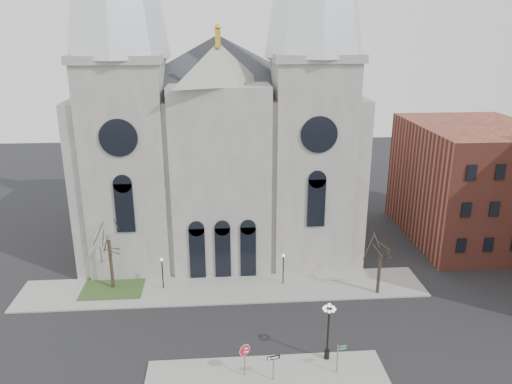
{
  "coord_description": "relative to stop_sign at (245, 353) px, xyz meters",
  "views": [
    {
      "loc": [
        -0.17,
        -33.19,
        24.9
      ],
      "look_at": [
        2.99,
        8.0,
        11.14
      ],
      "focal_mm": 35.0,
      "sensor_mm": 36.0,
      "label": 1
    }
  ],
  "objects": [
    {
      "name": "ground",
      "position": [
        -1.37,
        2.18,
        -2.04
      ],
      "size": [
        160.0,
        160.0,
        0.0
      ],
      "primitive_type": "plane",
      "color": "black",
      "rests_on": "ground"
    },
    {
      "name": "sidewalk_far",
      "position": [
        -1.37,
        13.18,
        -1.97
      ],
      "size": [
        40.0,
        6.0,
        0.14
      ],
      "primitive_type": "cube",
      "color": "gray",
      "rests_on": "ground"
    },
    {
      "name": "grass_patch",
      "position": [
        -12.37,
        14.18,
        -1.95
      ],
      "size": [
        6.0,
        5.0,
        0.18
      ],
      "primitive_type": "cube",
      "color": "#2F481F",
      "rests_on": "ground"
    },
    {
      "name": "cathedral",
      "position": [
        -1.37,
        25.04,
        16.44
      ],
      "size": [
        33.0,
        26.66,
        54.0
      ],
      "color": "gray",
      "rests_on": "ground"
    },
    {
      "name": "bg_building_brick",
      "position": [
        28.63,
        24.18,
        4.96
      ],
      "size": [
        14.0,
        18.0,
        14.0
      ],
      "primitive_type": "cube",
      "color": "brown",
      "rests_on": "ground"
    },
    {
      "name": "tree_left",
      "position": [
        -12.37,
        14.18,
        3.54
      ],
      "size": [
        3.2,
        3.2,
        7.5
      ],
      "color": "black",
      "rests_on": "ground"
    },
    {
      "name": "tree_right",
      "position": [
        13.63,
        11.18,
        2.43
      ],
      "size": [
        3.2,
        3.2,
        6.0
      ],
      "color": "black",
      "rests_on": "ground"
    },
    {
      "name": "ped_lamp_left",
      "position": [
        -7.37,
        13.68,
        0.29
      ],
      "size": [
        0.32,
        0.32,
        3.26
      ],
      "color": "black",
      "rests_on": "sidewalk_far"
    },
    {
      "name": "ped_lamp_right",
      "position": [
        4.63,
        13.68,
        0.29
      ],
      "size": [
        0.32,
        0.32,
        3.26
      ],
      "color": "black",
      "rests_on": "sidewalk_far"
    },
    {
      "name": "stop_sign",
      "position": [
        0.0,
        0.0,
        0.0
      ],
      "size": [
        0.96,
        0.19,
        2.68
      ],
      "rotation": [
        0.0,
        0.0,
        0.17
      ],
      "color": "slate",
      "rests_on": "sidewalk_near"
    },
    {
      "name": "globe_lamp",
      "position": [
        6.53,
        1.47,
        1.19
      ],
      "size": [
        1.26,
        1.26,
        4.92
      ],
      "rotation": [
        0.0,
        0.0,
        -0.21
      ],
      "color": "black",
      "rests_on": "sidewalk_near"
    },
    {
      "name": "one_way_sign",
      "position": [
        2.06,
        -0.7,
        -0.41
      ],
      "size": [
        0.96,
        0.22,
        2.21
      ],
      "rotation": [
        0.0,
        0.0,
        0.18
      ],
      "color": "slate",
      "rests_on": "sidewalk_near"
    },
    {
      "name": "street_name_sign",
      "position": [
        6.98,
        -0.24,
        -0.48
      ],
      "size": [
        0.76,
        0.23,
        2.43
      ],
      "rotation": [
        0.0,
        0.0,
        0.24
      ],
      "color": "slate",
      "rests_on": "sidewalk_near"
    }
  ]
}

